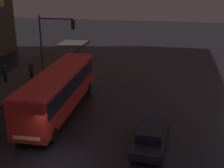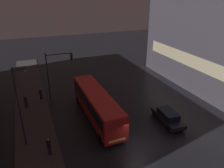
# 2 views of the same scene
# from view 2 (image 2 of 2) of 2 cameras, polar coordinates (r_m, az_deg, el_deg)

# --- Properties ---
(ground_plane) EXTENTS (120.00, 120.00, 0.00)m
(ground_plane) POSITION_cam_2_polar(r_m,az_deg,el_deg) (21.91, 6.97, -16.47)
(ground_plane) COLOR black
(sidewalk_left) EXTENTS (4.00, 48.00, 0.15)m
(sidewalk_left) POSITION_cam_2_polar(r_m,az_deg,el_deg) (28.22, -19.88, -7.71)
(sidewalk_left) COLOR #3D3A38
(sidewalk_left) RESTS_ON ground
(bus_near) EXTENTS (2.65, 11.86, 3.31)m
(bus_near) POSITION_cam_2_polar(r_m,az_deg,el_deg) (25.25, -4.06, -4.91)
(bus_near) COLOR #AD1E19
(bus_near) RESTS_ON ground
(car_taxi) EXTENTS (2.12, 4.89, 1.41)m
(car_taxi) POSITION_cam_2_polar(r_m,az_deg,el_deg) (25.92, 14.40, -8.20)
(car_taxi) COLOR black
(car_taxi) RESTS_ON ground
(pedestrian_near) EXTENTS (0.44, 0.44, 1.63)m
(pedestrian_near) POSITION_cam_2_polar(r_m,az_deg,el_deg) (31.23, -18.15, -2.17)
(pedestrian_near) COLOR black
(pedestrian_near) RESTS_ON sidewalk_left
(pedestrian_mid) EXTENTS (0.53, 0.53, 1.75)m
(pedestrian_mid) POSITION_cam_2_polar(r_m,az_deg,el_deg) (21.05, -16.20, -15.14)
(pedestrian_mid) COLOR black
(pedestrian_mid) RESTS_ON sidewalk_left
(pedestrian_far) EXTENTS (0.58, 0.58, 1.75)m
(pedestrian_far) POSITION_cam_2_polar(r_m,az_deg,el_deg) (29.69, -21.66, -3.91)
(pedestrian_far) COLOR black
(pedestrian_far) RESTS_ON sidewalk_left
(traffic_light_main) EXTENTS (3.58, 0.35, 6.50)m
(traffic_light_main) POSITION_cam_2_polar(r_m,az_deg,el_deg) (30.31, -14.34, 4.20)
(traffic_light_main) COLOR #2D2D2D
(traffic_light_main) RESTS_ON ground
(street_lamp_sidewalk) EXTENTS (1.25, 0.36, 7.85)m
(street_lamp_sidewalk) POSITION_cam_2_polar(r_m,az_deg,el_deg) (21.01, -22.87, -2.92)
(street_lamp_sidewalk) COLOR #2D2D2D
(street_lamp_sidewalk) RESTS_ON sidewalk_left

